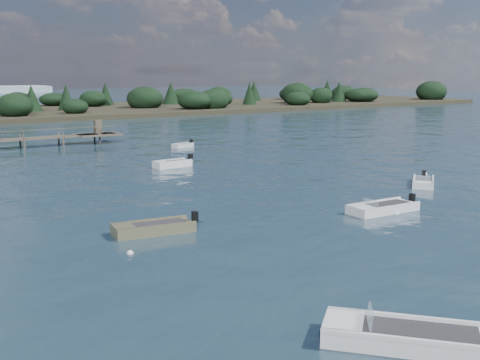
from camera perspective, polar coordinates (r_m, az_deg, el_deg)
ground at (r=82.74m, az=-18.81°, el=3.98°), size 400.00×400.00×0.00m
dinghy_near_olive at (r=19.84m, az=15.44°, el=-14.41°), size 4.74×5.06×1.33m
dinghy_mid_grey at (r=31.82m, az=-8.21°, el=-4.71°), size 4.65×2.19×1.15m
dinghy_mid_white_b at (r=46.52m, az=16.98°, el=-0.30°), size 3.93×3.56×1.04m
dinghy_mid_white_a at (r=37.11m, az=13.37°, el=-2.73°), size 4.89×1.86×1.14m
tender_far_grey_b at (r=66.70m, az=-5.46°, el=3.20°), size 2.94×1.74×0.99m
tender_far_white at (r=53.12m, az=-6.42°, el=1.41°), size 3.79×1.60×1.28m
buoy_b at (r=36.82m, az=14.61°, el=-3.13°), size 0.32×0.32×0.32m
buoy_c at (r=28.52m, az=-10.38°, el=-6.87°), size 0.32×0.32×0.32m
buoy_d at (r=51.32m, az=17.18°, el=0.49°), size 0.32×0.32×0.32m
far_headland at (r=128.31m, az=-12.72°, el=7.22°), size 190.00×40.00×5.80m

